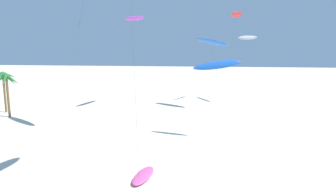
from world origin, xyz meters
TOP-DOWN VIEW (x-y plane):
  - palm_tree_0 at (-23.85, 41.14)m, footprint 4.34×4.13m
  - palm_tree_1 at (-26.44, 44.14)m, footprint 4.25×4.72m
  - flying_kite_1 at (15.47, 58.30)m, footprint 4.60×8.94m
  - flying_kite_2 at (-5.20, 51.22)m, footprint 4.52×12.83m
  - flying_kite_3 at (13.41, 58.84)m, footprint 4.74×6.88m
  - flying_kite_4 at (8.46, 51.80)m, footprint 6.16×5.06m
  - flying_kite_5 at (8.39, 33.88)m, footprint 5.82×9.35m
  - grounded_kite_2 at (1.66, 21.50)m, footprint 2.03×4.13m

SIDE VIEW (x-z plane):
  - grounded_kite_2 at x=1.66m, z-range 0.00..0.43m
  - palm_tree_0 at x=-23.85m, z-range 2.05..9.00m
  - palm_tree_1 at x=-26.44m, z-range 2.23..9.21m
  - flying_kite_5 at x=8.39m, z-range 4.01..14.04m
  - flying_kite_4 at x=8.46m, z-range 5.36..18.32m
  - flying_kite_1 at x=15.47m, z-range 6.07..19.38m
  - flying_kite_2 at x=-5.20m, z-range 7.61..24.41m
  - flying_kite_3 at x=13.41m, z-range 8.23..26.15m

